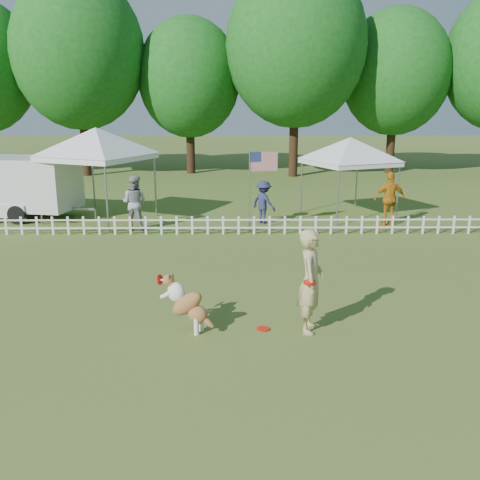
% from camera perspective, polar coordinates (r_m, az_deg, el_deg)
% --- Properties ---
extents(ground, '(120.00, 120.00, 0.00)m').
position_cam_1_polar(ground, '(10.69, 1.48, -8.42)').
color(ground, '#405F1E').
rests_on(ground, ground).
extents(picket_fence, '(22.00, 0.08, 0.60)m').
position_cam_1_polar(picket_fence, '(17.28, 0.67, 1.58)').
color(picket_fence, silver).
rests_on(picket_fence, ground).
extents(handler, '(0.62, 0.80, 1.95)m').
position_cam_1_polar(handler, '(9.92, 7.56, -4.36)').
color(handler, tan).
rests_on(handler, ground).
extents(dog, '(1.08, 0.74, 1.07)m').
position_cam_1_polar(dog, '(10.02, -5.59, -6.80)').
color(dog, brown).
rests_on(dog, ground).
extents(frisbee_on_turf, '(0.27, 0.27, 0.02)m').
position_cam_1_polar(frisbee_on_turf, '(10.23, 2.48, -9.45)').
color(frisbee_on_turf, red).
rests_on(frisbee_on_turf, ground).
extents(canopy_tent_left, '(4.15, 4.15, 3.23)m').
position_cam_1_polar(canopy_tent_left, '(19.88, -14.86, 6.66)').
color(canopy_tent_left, white).
rests_on(canopy_tent_left, ground).
extents(canopy_tent_right, '(3.61, 3.61, 2.86)m').
position_cam_1_polar(canopy_tent_right, '(20.36, 11.50, 6.49)').
color(canopy_tent_right, white).
rests_on(canopy_tent_right, ground).
extents(cargo_trailer, '(5.52, 3.23, 2.28)m').
position_cam_1_polar(cargo_trailer, '(21.33, -22.53, 5.25)').
color(cargo_trailer, silver).
rests_on(cargo_trailer, ground).
extents(flag_pole, '(1.01, 0.40, 2.67)m').
position_cam_1_polar(flag_pole, '(17.49, 1.02, 5.19)').
color(flag_pole, gray).
rests_on(flag_pole, ground).
extents(spectator_a, '(1.03, 0.88, 1.83)m').
position_cam_1_polar(spectator_a, '(18.21, -11.21, 3.94)').
color(spectator_a, '#96969B').
rests_on(spectator_a, ground).
extents(spectator_b, '(1.09, 1.08, 1.51)m').
position_cam_1_polar(spectator_b, '(18.83, 2.54, 4.05)').
color(spectator_b, '#24274E').
rests_on(spectator_b, ground).
extents(spectator_c, '(1.12, 0.53, 1.86)m').
position_cam_1_polar(spectator_c, '(19.18, 15.69, 4.26)').
color(spectator_c, '#BF7916').
rests_on(spectator_c, ground).
extents(tree_left, '(7.40, 7.40, 12.00)m').
position_cam_1_polar(tree_left, '(32.56, -16.72, 17.15)').
color(tree_left, '#175117').
rests_on(tree_left, ground).
extents(tree_center_left, '(6.00, 6.00, 9.80)m').
position_cam_1_polar(tree_center_left, '(32.45, -5.43, 15.74)').
color(tree_center_left, '#175117').
rests_on(tree_center_left, ground).
extents(tree_center_right, '(7.60, 7.60, 12.60)m').
position_cam_1_polar(tree_center_right, '(31.10, 5.95, 18.36)').
color(tree_center_right, '#175117').
rests_on(tree_center_right, ground).
extents(tree_right, '(6.20, 6.20, 10.40)m').
position_cam_1_polar(tree_right, '(33.69, 16.19, 15.71)').
color(tree_right, '#175117').
rests_on(tree_right, ground).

